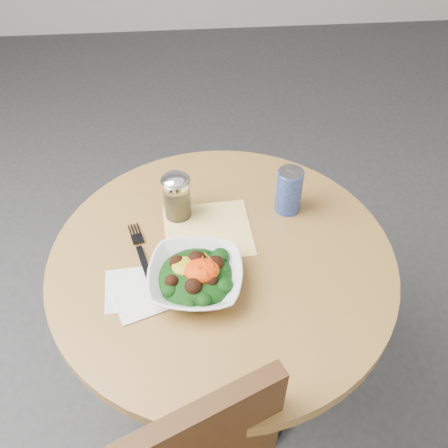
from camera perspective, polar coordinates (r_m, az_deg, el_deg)
The scene contains 8 objects.
ground at distance 1.93m, azimuth -0.17°, elevation -18.41°, with size 6.00×6.00×0.00m, color #313134.
table at distance 1.45m, azimuth -0.21°, elevation -8.85°, with size 0.90×0.90×0.75m.
cloth_napkin at distance 1.36m, azimuth -1.85°, elevation -0.76°, with size 0.23×0.21×0.00m, color #F6B70C.
paper_napkins at distance 1.24m, azimuth -9.90°, elevation -7.65°, with size 0.18×0.18×0.00m.
salad_bowl at distance 1.21m, azimuth -3.26°, elevation -6.02°, with size 0.26×0.26×0.09m.
fork at distance 1.31m, azimuth -9.43°, elevation -3.26°, with size 0.08×0.23×0.00m.
spice_shaker at distance 1.36m, azimuth -5.42°, elevation 3.17°, with size 0.08×0.08×0.14m.
beverage_can at distance 1.38m, azimuth 7.44°, elevation 3.80°, with size 0.07×0.07×0.14m.
Camera 1 is at (-0.06, -0.84, 1.73)m, focal length 40.00 mm.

